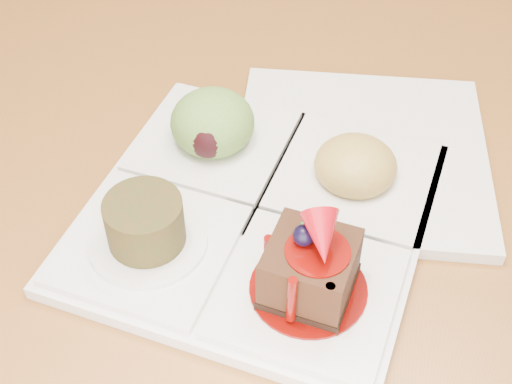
# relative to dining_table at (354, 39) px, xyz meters

# --- Properties ---
(ground) EXTENTS (6.00, 6.00, 0.00)m
(ground) POSITION_rel_dining_table_xyz_m (0.00, 0.00, -0.68)
(ground) COLOR #5E2E1B
(dining_table) EXTENTS (1.00, 1.80, 0.75)m
(dining_table) POSITION_rel_dining_table_xyz_m (0.00, 0.00, 0.00)
(dining_table) COLOR olive
(dining_table) RESTS_ON ground
(sampler_plate) EXTENTS (0.33, 0.33, 0.11)m
(sampler_plate) POSITION_rel_dining_table_xyz_m (-0.08, -0.38, 0.09)
(sampler_plate) COLOR silver
(sampler_plate) RESTS_ON dining_table
(second_plate) EXTENTS (0.23, 0.23, 0.01)m
(second_plate) POSITION_rel_dining_table_xyz_m (0.01, -0.30, 0.07)
(second_plate) COLOR silver
(second_plate) RESTS_ON dining_table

